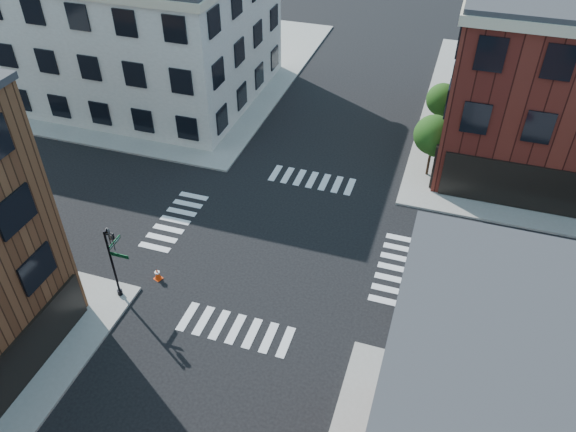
{
  "coord_description": "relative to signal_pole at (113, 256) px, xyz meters",
  "views": [
    {
      "loc": [
        8.38,
        -24.01,
        22.4
      ],
      "look_at": [
        0.64,
        -0.33,
        2.5
      ],
      "focal_mm": 35.0,
      "sensor_mm": 36.0,
      "label": 1
    }
  ],
  "objects": [
    {
      "name": "sidewalk_nw",
      "position": [
        -14.28,
        27.68,
        -2.78
      ],
      "size": [
        30.0,
        30.0,
        0.15
      ],
      "primitive_type": "cube",
      "color": "gray",
      "rests_on": "ground"
    },
    {
      "name": "box_truck",
      "position": [
        19.15,
        4.03,
        -0.88
      ],
      "size": [
        8.62,
        3.58,
        3.81
      ],
      "rotation": [
        0.0,
        0.0,
        0.13
      ],
      "color": "silver",
      "rests_on": "ground"
    },
    {
      "name": "building_nw",
      "position": [
        -12.28,
        22.68,
        2.64
      ],
      "size": [
        22.0,
        16.0,
        11.0
      ],
      "primitive_type": "cube",
      "color": "beige",
      "rests_on": "ground"
    },
    {
      "name": "ground",
      "position": [
        6.72,
        6.68,
        -2.86
      ],
      "size": [
        120.0,
        120.0,
        0.0
      ],
      "primitive_type": "plane",
      "color": "black",
      "rests_on": "ground"
    },
    {
      "name": "tree_far",
      "position": [
        14.28,
        22.65,
        0.02
      ],
      "size": [
        2.43,
        2.43,
        4.07
      ],
      "color": "black",
      "rests_on": "ground"
    },
    {
      "name": "traffic_cone",
      "position": [
        1.22,
        1.69,
        -2.49
      ],
      "size": [
        0.53,
        0.53,
        0.76
      ],
      "rotation": [
        0.0,
        0.0,
        -0.37
      ],
      "color": "#F83F0B",
      "rests_on": "ground"
    },
    {
      "name": "signal_pole",
      "position": [
        0.0,
        0.0,
        0.0
      ],
      "size": [
        1.29,
        1.24,
        4.6
      ],
      "color": "black",
      "rests_on": "ground"
    },
    {
      "name": "tree_near",
      "position": [
        14.28,
        16.65,
        0.3
      ],
      "size": [
        2.69,
        2.69,
        4.49
      ],
      "color": "black",
      "rests_on": "ground"
    }
  ]
}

